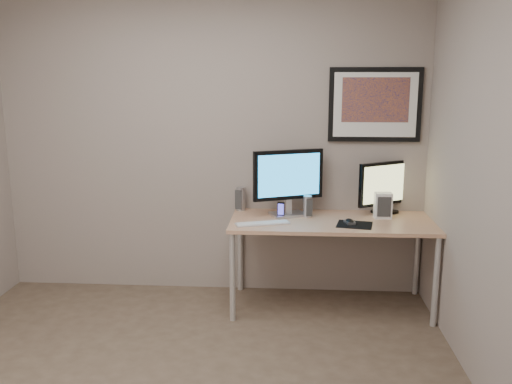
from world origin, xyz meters
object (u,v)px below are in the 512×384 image
speaker_left (241,199)px  monitor_tv (386,186)px  monitor_large (288,180)px  speaker_right (307,206)px  desk (331,228)px  framed_art (375,105)px  phone_dock (281,210)px  keyboard (263,223)px  fan_unit (383,205)px

speaker_left → monitor_tv: bearing=21.6°
monitor_large → speaker_right: 0.27m
desk → framed_art: 1.07m
desk → speaker_right: bearing=154.2°
monitor_large → speaker_left: 0.48m
desk → phone_dock: (-0.40, 0.05, 0.13)m
phone_dock → keyboard: phone_dock is taller
desk → speaker_right: speaker_right is taller
desk → fan_unit: fan_unit is taller
desk → speaker_left: (-0.75, 0.28, 0.17)m
desk → fan_unit: bearing=13.8°
speaker_left → phone_dock: speaker_left is taller
monitor_large → speaker_right: bearing=-34.0°
framed_art → monitor_tv: size_ratio=1.56×
monitor_tv → monitor_large: bearing=157.6°
speaker_left → fan_unit: size_ratio=0.97×
speaker_left → speaker_right: 0.59m
speaker_right → monitor_large: bearing=146.7°
desk → phone_dock: 0.43m
desk → phone_dock: phone_dock is taller
monitor_tv → speaker_left: bearing=146.7°
keyboard → speaker_right: bearing=18.1°
fan_unit → keyboard: bearing=-167.1°
desk → speaker_right: 0.26m
speaker_left → keyboard: bearing=-42.4°
desk → monitor_large: 0.52m
monitor_tv → speaker_right: 0.69m
monitor_tv → phone_dock: (-0.86, -0.22, -0.17)m
phone_dock → framed_art: bearing=38.0°
desk → monitor_large: bearing=160.6°
speaker_right → phone_dock: 0.22m
monitor_tv → fan_unit: size_ratio=2.34×
keyboard → fan_unit: size_ratio=2.04×
desk → framed_art: size_ratio=2.13×
desk → monitor_tv: 0.61m
monitor_large → phone_dock: size_ratio=4.32×
framed_art → speaker_right: bearing=-156.0°
framed_art → speaker_left: size_ratio=3.75×
phone_dock → monitor_tv: bearing=31.8°
framed_art → keyboard: bearing=-151.1°
keyboard → framed_art: bearing=11.4°
monitor_tv → keyboard: 1.11m
desk → speaker_left: size_ratio=8.00×
monitor_large → keyboard: (-0.19, -0.28, -0.29)m
desk → framed_art: framed_art is taller
framed_art → fan_unit: (0.06, -0.23, -0.79)m
monitor_tv → phone_dock: monitor_tv is taller
fan_unit → monitor_tv: bearing=72.5°
monitor_large → keyboard: size_ratio=1.34×
keyboard → monitor_tv: bearing=5.8°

